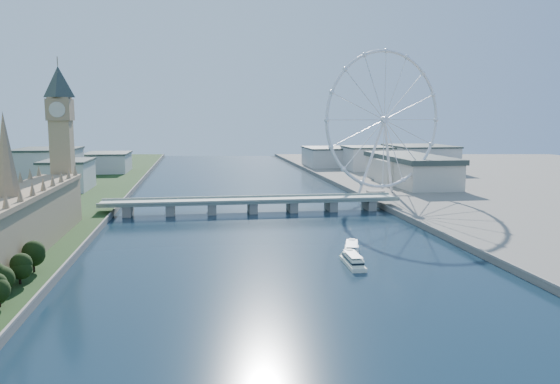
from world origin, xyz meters
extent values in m
cube|color=tan|center=(-128.00, 170.00, 17.00)|extent=(24.00, 200.00, 28.00)
cone|color=#937A59|center=(-128.00, 170.00, 53.00)|extent=(12.00, 12.00, 40.00)
cube|color=tan|center=(-128.00, 278.00, 43.00)|extent=(13.00, 13.00, 80.00)
cube|color=#937A59|center=(-128.00, 278.00, 75.00)|extent=(15.00, 15.00, 14.00)
pyramid|color=#2D3833|center=(-128.00, 278.00, 103.00)|extent=(20.02, 20.02, 20.00)
cube|color=gray|center=(0.00, 300.00, 8.50)|extent=(220.00, 22.00, 2.00)
cube|color=gray|center=(-90.00, 300.00, 3.75)|extent=(6.00, 20.00, 7.50)
cube|color=gray|center=(-60.00, 300.00, 3.75)|extent=(6.00, 20.00, 7.50)
cube|color=gray|center=(-30.00, 300.00, 3.75)|extent=(6.00, 20.00, 7.50)
cube|color=gray|center=(0.00, 300.00, 3.75)|extent=(6.00, 20.00, 7.50)
cube|color=gray|center=(30.00, 300.00, 3.75)|extent=(6.00, 20.00, 7.50)
cube|color=gray|center=(60.00, 300.00, 3.75)|extent=(6.00, 20.00, 7.50)
cube|color=gray|center=(90.00, 300.00, 3.75)|extent=(6.00, 20.00, 7.50)
torus|color=silver|center=(120.00, 355.00, 68.00)|extent=(113.60, 39.12, 118.60)
cylinder|color=silver|center=(120.00, 355.00, 68.00)|extent=(7.25, 6.61, 6.00)
cube|color=gray|center=(117.00, 365.00, 4.00)|extent=(14.00, 10.00, 2.00)
cube|color=beige|center=(-160.00, 430.00, 16.00)|extent=(40.00, 60.00, 26.00)
cube|color=beige|center=(-200.00, 520.00, 19.00)|extent=(60.00, 80.00, 32.00)
cube|color=beige|center=(-150.00, 600.00, 14.00)|extent=(50.00, 70.00, 22.00)
cube|color=beige|center=(180.00, 580.00, 17.00)|extent=(60.00, 60.00, 28.00)
cube|color=beige|center=(240.00, 560.00, 18.00)|extent=(70.00, 90.00, 30.00)
cube|color=beige|center=(140.00, 640.00, 15.00)|extent=(60.00, 80.00, 24.00)
camera|label=1|loc=(-39.51, -99.44, 70.04)|focal=35.00mm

